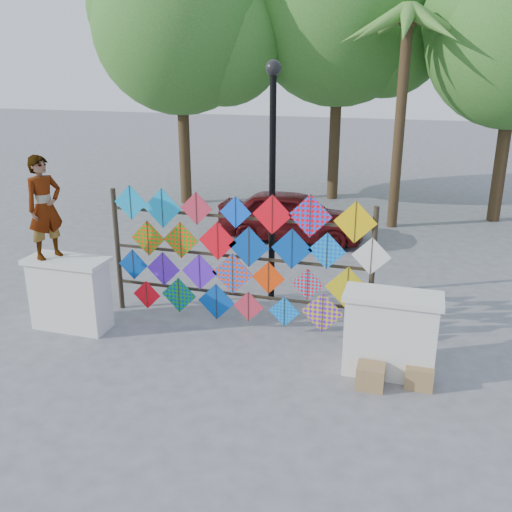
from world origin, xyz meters
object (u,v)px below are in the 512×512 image
Objects in this scene: vendor_woman at (45,207)px; kite_rack at (241,259)px; sedan at (292,216)px; lamppost at (272,162)px.

kite_rack is at bearing -50.63° from vendor_woman.
lamppost is at bearing -173.44° from sedan.
vendor_woman is at bearing -146.30° from lamppost.
kite_rack is 5.26m from sedan.
vendor_woman reaches higher than sedan.
sedan is 0.85× the size of lamppost.
sedan is at bearing -1.63° from vendor_woman.
vendor_woman is at bearing -163.26° from kite_rack.
lamppost reaches higher than kite_rack.
lamppost is (0.53, -3.95, 2.04)m from sedan.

